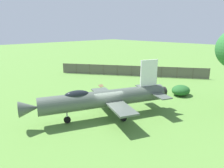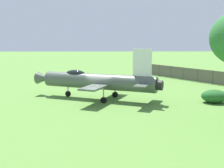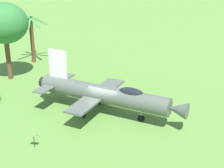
# 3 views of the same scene
# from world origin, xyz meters

# --- Properties ---
(ground_plane) EXTENTS (200.00, 200.00, 0.00)m
(ground_plane) POSITION_xyz_m (0.00, 0.00, 0.00)
(ground_plane) COLOR #568438
(display_jet) EXTENTS (8.29, 13.15, 5.16)m
(display_jet) POSITION_xyz_m (-0.15, -0.34, 1.86)
(display_jet) COLOR #4C564C
(display_jet) RESTS_ON ground_plane
(perimeter_fence) EXTENTS (21.04, 14.31, 1.84)m
(perimeter_fence) POSITION_xyz_m (-9.48, 14.96, 0.97)
(perimeter_fence) COLOR #4C4238
(perimeter_fence) RESTS_ON ground_plane
(shrub_near_fence) EXTENTS (2.10, 2.49, 1.26)m
(shrub_near_fence) POSITION_xyz_m (1.75, 11.12, 0.63)
(shrub_near_fence) COLOR #235B26
(shrub_near_fence) RESTS_ON ground_plane
(info_plaque) EXTENTS (0.47, 0.65, 1.14)m
(info_plaque) POSITION_xyz_m (-5.71, 4.53, 0.85)
(info_plaque) COLOR #333333
(info_plaque) RESTS_ON ground_plane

